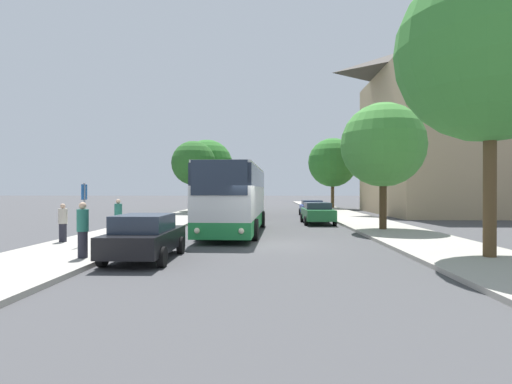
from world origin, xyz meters
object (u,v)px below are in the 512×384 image
pedestrian_walking_back (63,223)px  parked_car_left_curb (145,236)px  bus_stop_sign (84,207)px  parked_car_right_near (317,213)px  pedestrian_waiting_far (118,217)px  pedestrian_waiting_near (83,230)px  parked_car_right_far (312,208)px  bus_front (235,198)px  tree_left_near (194,163)px  tree_left_far (207,165)px  tree_right_far (383,145)px  tree_right_near (490,50)px  tree_right_mid (333,163)px  bus_middle (247,195)px

pedestrian_walking_back → parked_car_left_curb: bearing=-91.8°
bus_stop_sign → parked_car_right_near: bearing=48.9°
pedestrian_waiting_far → pedestrian_walking_back: 3.06m
parked_car_left_curb → pedestrian_waiting_near: size_ratio=2.34×
parked_car_right_far → bus_stop_sign: bus_stop_sign is taller
bus_stop_sign → pedestrian_walking_back: size_ratio=1.52×
bus_front → parked_car_left_curb: (-2.29, -8.43, -1.12)m
parked_car_right_near → tree_left_near: bearing=-45.9°
tree_left_far → tree_right_far: bearing=-57.0°
bus_front → tree_left_far: tree_left_far is taller
tree_right_near → bus_stop_sign: bearing=171.2°
pedestrian_waiting_far → tree_right_far: size_ratio=0.25×
parked_car_right_near → bus_stop_sign: size_ratio=1.89×
bus_front → parked_car_left_curb: bearing=-103.0°
parked_car_right_near → pedestrian_waiting_near: (-9.30, -14.95, 0.28)m
tree_right_near → tree_right_mid: (0.80, 36.33, -1.13)m
tree_left_near → tree_right_near: tree_right_near is taller
parked_car_right_near → tree_right_near: (3.79, -14.34, 6.07)m
parked_car_right_far → pedestrian_walking_back: (-12.48, -19.22, 0.20)m
bus_front → pedestrian_waiting_near: size_ratio=6.16×
parked_car_right_far → pedestrian_waiting_near: pedestrian_waiting_near is taller
pedestrian_waiting_near → tree_right_near: 14.33m
parked_car_right_near → tree_left_far: bearing=-56.5°
parked_car_right_near → bus_stop_sign: 16.11m
parked_car_left_curb → parked_car_right_near: parked_car_left_curb is taller
pedestrian_waiting_far → tree_right_near: size_ratio=0.18×
bus_front → tree_left_near: bearing=110.1°
pedestrian_waiting_near → pedestrian_walking_back: (-2.66, 3.86, -0.10)m
bus_front → bus_stop_sign: bus_front is taller
tree_left_near → tree_right_near: 28.97m
parked_car_right_far → pedestrian_waiting_far: pedestrian_waiting_far is taller
pedestrian_waiting_far → parked_car_right_far: bearing=-28.2°
pedestrian_waiting_near → pedestrian_walking_back: size_ratio=1.11×
bus_stop_sign → pedestrian_waiting_near: bearing=-65.8°
parked_car_right_near → pedestrian_waiting_far: bearing=37.5°
bus_middle → tree_right_mid: tree_right_mid is taller
pedestrian_waiting_far → tree_right_near: tree_right_near is taller
pedestrian_waiting_near → tree_right_far: 16.18m
parked_car_left_curb → pedestrian_waiting_far: pedestrian_waiting_far is taller
parked_car_left_curb → parked_car_right_near: bearing=62.5°
pedestrian_walking_back → tree_left_near: bearing=31.1°
pedestrian_walking_back → parked_car_right_far: bearing=1.8°
parked_car_left_curb → tree_left_near: tree_left_near is taller
bus_stop_sign → tree_right_far: bearing=27.2°
bus_stop_sign → tree_right_mid: 37.55m
pedestrian_waiting_near → tree_left_far: size_ratio=0.24×
tree_right_mid → tree_right_far: tree_right_mid is taller
bus_front → tree_right_near: tree_right_near is taller
bus_front → tree_left_near: tree_left_near is taller
parked_car_left_curb → tree_left_far: 29.45m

